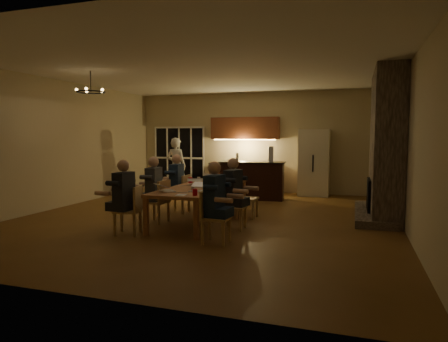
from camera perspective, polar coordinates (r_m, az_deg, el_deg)
floor at (r=8.88m, az=-2.39°, el=-6.70°), size 9.00×9.00×0.00m
back_wall at (r=13.03m, az=4.59°, el=4.11°), size 8.00×0.04×3.20m
left_wall at (r=10.79m, az=-22.89°, el=3.55°), size 0.04×9.00×3.20m
right_wall at (r=8.20m, az=24.93°, el=3.14°), size 0.04×9.00×3.20m
ceiling at (r=8.81m, az=-2.47°, el=14.27°), size 8.00×9.00×0.04m
french_doors at (r=13.88m, az=-6.38°, el=1.87°), size 1.86×0.08×2.10m
fireplace at (r=9.37m, az=22.13°, el=3.41°), size 0.58×2.50×3.20m
kitchenette at (r=12.80m, az=2.93°, el=2.31°), size 2.24×0.68×2.40m
refrigerator at (r=12.37m, az=12.75°, el=1.17°), size 0.90×0.68×2.00m
dining_table at (r=8.56m, az=-3.12°, el=-4.58°), size 1.10×3.22×0.75m
bar_island at (r=11.43m, az=4.07°, el=-1.34°), size 1.91×0.85×1.08m
chair_left_near at (r=7.56m, az=-13.61°, el=-5.46°), size 0.52×0.52×0.89m
chair_left_mid at (r=8.47m, az=-9.66°, el=-4.28°), size 0.48×0.48×0.89m
chair_left_far at (r=9.48m, az=-6.51°, el=-3.25°), size 0.44×0.44×0.89m
chair_right_near at (r=6.72m, az=-1.12°, el=-6.63°), size 0.45×0.45×0.89m
chair_right_mid at (r=7.74m, az=1.43°, el=-5.09°), size 0.45×0.45×0.89m
chair_right_far at (r=8.80m, az=3.32°, el=-3.86°), size 0.45×0.45×0.89m
person_left_near at (r=7.50m, az=-14.09°, el=-3.66°), size 0.62×0.62×1.38m
person_right_near at (r=6.73m, az=-1.37°, el=-4.49°), size 0.66×0.66×1.38m
person_left_mid at (r=8.45m, az=-9.98°, el=-2.62°), size 0.65×0.65×1.38m
person_right_mid at (r=7.79m, az=1.31°, el=-3.19°), size 0.70×0.70×1.38m
person_left_far at (r=9.39m, az=-6.76°, el=-1.82°), size 0.64×0.64×1.38m
standing_person at (r=12.43m, az=-6.84°, el=0.71°), size 0.69×0.49×1.75m
chandelier at (r=9.24m, az=-18.48°, el=10.65°), size 0.61×0.61×0.03m
laptop_a at (r=7.65m, az=-8.11°, el=-2.08°), size 0.42×0.42×0.23m
laptop_b at (r=7.58m, az=-3.73°, el=-2.10°), size 0.33×0.29×0.23m
laptop_c at (r=8.63m, az=-4.18°, el=-1.24°), size 0.40×0.38×0.23m
laptop_d at (r=8.29m, az=-1.73°, el=-1.49°), size 0.37×0.33×0.23m
laptop_e at (r=9.63m, az=-1.69°, el=-0.59°), size 0.33×0.29×0.23m
laptop_f at (r=9.42m, az=1.13°, el=-0.71°), size 0.33×0.29×0.23m
mug_front at (r=8.02m, az=-4.47°, el=-2.17°), size 0.07×0.07×0.10m
mug_mid at (r=9.00m, az=-1.03°, el=-1.37°), size 0.08×0.08×0.10m
mug_back at (r=9.32m, az=-3.63°, el=-1.16°), size 0.08×0.08×0.10m
redcup_near at (r=7.09m, az=-4.17°, el=-3.03°), size 0.09×0.09×0.12m
redcup_mid at (r=9.06m, az=-4.83°, el=-1.29°), size 0.10×0.10×0.12m
redcup_far at (r=9.75m, az=0.49°, el=-0.83°), size 0.09×0.09×0.12m
can_silver at (r=7.80m, az=-4.52°, el=-2.30°), size 0.07×0.07×0.12m
can_cola at (r=9.82m, az=-0.91°, el=-0.78°), size 0.06×0.06×0.12m
can_right at (r=8.69m, az=-0.24°, el=-1.54°), size 0.07×0.07×0.12m
plate_near at (r=7.91m, az=-2.22°, el=-2.56°), size 0.24×0.24×0.02m
plate_left at (r=7.76m, az=-8.08°, el=-2.76°), size 0.23×0.23×0.02m
plate_far at (r=9.01m, az=1.29°, el=-1.63°), size 0.27×0.27×0.02m
notepad at (r=7.12m, az=-6.14°, el=-3.45°), size 0.17×0.23×0.01m
bar_bottle at (r=11.47m, az=1.90°, el=2.00°), size 0.07×0.07×0.24m
bar_blender at (r=11.23m, az=6.71°, el=2.40°), size 0.17×0.17×0.43m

